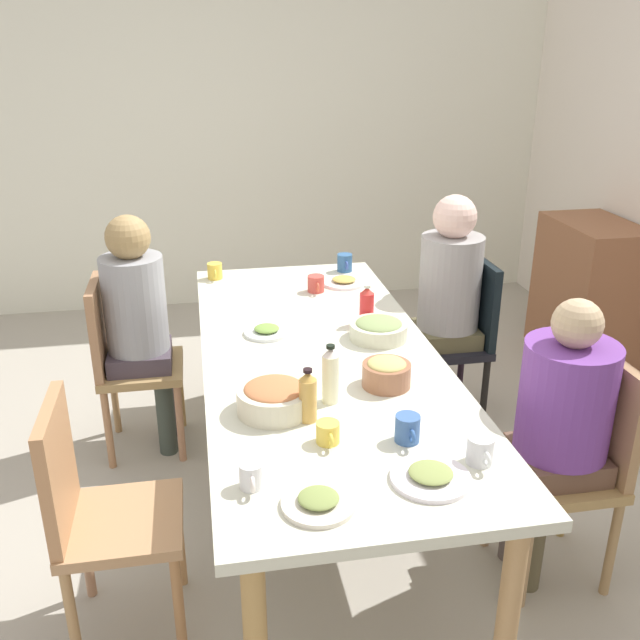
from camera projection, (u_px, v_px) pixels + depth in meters
The scene contains 28 objects.
ground_plane at pixel (320, 498), 3.21m from camera, with size 6.42×6.42×0.00m, color #A69F91.
wall_left at pixel (254, 132), 5.21m from camera, with size 0.12×4.65×2.60m, color white.
dining_table at pixel (320, 367), 2.96m from camera, with size 2.40×0.98×0.73m.
chair_0 at pixel (96, 508), 2.32m from camera, with size 0.40×0.40×0.90m.
chair_1 at pixel (124, 357), 3.42m from camera, with size 0.40×0.40×0.90m.
person_1 at pixel (138, 314), 3.35m from camera, with size 0.30×0.30×1.21m.
chair_2 at pixel (461, 332), 3.71m from camera, with size 0.40×0.40×0.90m.
person_2 at pixel (448, 290), 3.60m from camera, with size 0.32×0.32×1.25m.
chair_3 at pixel (577, 456), 2.61m from camera, with size 0.40×0.40×0.90m.
person_3 at pixel (561, 415), 2.53m from camera, with size 0.34×0.34×1.14m.
plate_0 at pixel (267, 331), 3.12m from camera, with size 0.20×0.20×0.04m.
plate_1 at pixel (431, 476), 2.09m from camera, with size 0.24×0.24×0.04m.
plate_2 at pixel (344, 282), 3.74m from camera, with size 0.23×0.23×0.04m.
plate_3 at pixel (318, 502), 1.97m from camera, with size 0.21×0.21×0.04m.
bowl_0 at pixel (379, 329), 3.06m from camera, with size 0.25×0.25×0.09m.
bowl_1 at pixel (274, 397), 2.46m from camera, with size 0.27×0.27×0.11m.
bowl_2 at pixel (386, 372), 2.64m from camera, with size 0.18×0.18×0.11m.
cup_0 at pixel (328, 433), 2.27m from camera, with size 0.11×0.08×0.07m.
cup_1 at pixel (480, 450), 2.16m from camera, with size 0.12×0.08×0.09m.
cup_2 at pixel (251, 476), 2.05m from camera, with size 0.11×0.07×0.08m.
cup_3 at pixel (316, 284), 3.62m from camera, with size 0.12×0.09×0.09m.
cup_4 at pixel (345, 263), 3.93m from camera, with size 0.12×0.08×0.10m.
cup_5 at pixel (215, 271), 3.81m from camera, with size 0.12×0.08×0.09m.
cup_6 at pixel (408, 429), 2.28m from camera, with size 0.12×0.08×0.09m.
bottle_0 at pixel (367, 306), 3.20m from camera, with size 0.07×0.07×0.19m.
bottle_1 at pixel (308, 397), 2.39m from camera, with size 0.06×0.06×0.20m.
bottle_2 at pixel (330, 375), 2.51m from camera, with size 0.06×0.06×0.22m.
side_cabinet at pixel (588, 291), 4.48m from camera, with size 0.70×0.44×0.90m, color #915A3B.
Camera 1 is at (2.62, -0.48, 1.97)m, focal length 39.26 mm.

